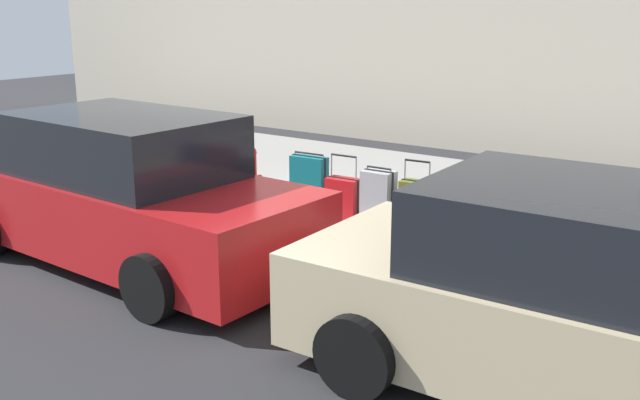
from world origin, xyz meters
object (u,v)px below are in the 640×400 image
object	(u,v)px
suitcase_black_2	(456,219)
suitcase_teal_6	(309,185)
suitcase_olive_3	(416,208)
suitcase_red_5	(343,200)
suitcase_navy_0	(553,234)
bollard_post	(206,172)
fire_hydrant	(250,172)
parked_car_beige_0	(580,300)
parked_car_red_1	(125,194)
suitcase_silver_4	(378,200)
suitcase_maroon_1	(503,223)

from	to	relation	value
suitcase_black_2	suitcase_teal_6	world-z (taller)	suitcase_black_2
suitcase_olive_3	suitcase_red_5	size ratio (longest dim) A/B	1.06
suitcase_navy_0	bollard_post	xyz separation A→B (m)	(4.92, 0.11, 0.03)
fire_hydrant	parked_car_beige_0	world-z (taller)	parked_car_beige_0
parked_car_red_1	suitcase_black_2	bearing A→B (deg)	-141.11
suitcase_black_2	parked_car_beige_0	bearing A→B (deg)	131.25
suitcase_teal_6	parked_car_beige_0	world-z (taller)	parked_car_beige_0
suitcase_silver_4	suitcase_red_5	bearing A→B (deg)	-0.68
suitcase_red_5	parked_car_red_1	distance (m)	2.69
suitcase_teal_6	fire_hydrant	world-z (taller)	suitcase_teal_6
suitcase_teal_6	parked_car_red_1	distance (m)	2.48
suitcase_navy_0	suitcase_teal_6	bearing A→B (deg)	-0.92
suitcase_red_5	parked_car_beige_0	distance (m)	4.25
suitcase_black_2	suitcase_teal_6	size ratio (longest dim) A/B	1.03
fire_hydrant	parked_car_red_1	bearing A→B (deg)	95.05
suitcase_navy_0	suitcase_olive_3	distance (m)	1.65
bollard_post	fire_hydrant	bearing A→B (deg)	-167.66
parked_car_beige_0	suitcase_maroon_1	bearing A→B (deg)	-57.28
suitcase_red_5	bollard_post	distance (m)	2.27
suitcase_silver_4	fire_hydrant	distance (m)	2.09
suitcase_navy_0	suitcase_olive_3	size ratio (longest dim) A/B	0.94
suitcase_maroon_1	suitcase_silver_4	distance (m)	1.57
suitcase_red_5	fire_hydrant	bearing A→B (deg)	-1.29
suitcase_olive_3	fire_hydrant	size ratio (longest dim) A/B	1.15
suitcase_maroon_1	suitcase_navy_0	bearing A→B (deg)	176.60
suitcase_black_2	suitcase_silver_4	distance (m)	1.01
suitcase_silver_4	parked_car_beige_0	xyz separation A→B (m)	(-3.06, 2.28, 0.24)
suitcase_silver_4	parked_car_red_1	distance (m)	2.97
suitcase_red_5	fire_hydrant	xyz separation A→B (m)	(1.58, -0.04, 0.13)
suitcase_red_5	suitcase_teal_6	xyz separation A→B (m)	(0.57, -0.05, 0.10)
parked_car_beige_0	parked_car_red_1	size ratio (longest dim) A/B	0.91
suitcase_silver_4	bollard_post	world-z (taller)	suitcase_silver_4
suitcase_silver_4	suitcase_teal_6	xyz separation A→B (m)	(1.08, -0.05, 0.02)
suitcase_silver_4	parked_car_beige_0	distance (m)	3.82
suitcase_silver_4	parked_car_red_1	size ratio (longest dim) A/B	0.17
suitcase_navy_0	suitcase_silver_4	xyz separation A→B (m)	(2.14, -0.00, 0.03)
suitcase_silver_4	fire_hydrant	world-z (taller)	fire_hydrant
suitcase_black_2	suitcase_olive_3	world-z (taller)	suitcase_olive_3
suitcase_maroon_1	suitcase_olive_3	xyz separation A→B (m)	(1.08, -0.01, -0.01)
suitcase_olive_3	suitcase_red_5	distance (m)	1.00
suitcase_maroon_1	bollard_post	distance (m)	4.35
suitcase_red_5	suitcase_teal_6	bearing A→B (deg)	-4.59
suitcase_olive_3	parked_car_red_1	size ratio (longest dim) A/B	0.19
suitcase_olive_3	fire_hydrant	world-z (taller)	suitcase_olive_3
suitcase_red_5	parked_car_beige_0	world-z (taller)	parked_car_beige_0
suitcase_navy_0	suitcase_olive_3	world-z (taller)	suitcase_olive_3
suitcase_silver_4	suitcase_red_5	world-z (taller)	suitcase_red_5
suitcase_olive_3	suitcase_teal_6	world-z (taller)	suitcase_olive_3
suitcase_maroon_1	parked_car_beige_0	xyz separation A→B (m)	(-1.49, 2.31, 0.26)
suitcase_black_2	bollard_post	distance (m)	3.79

